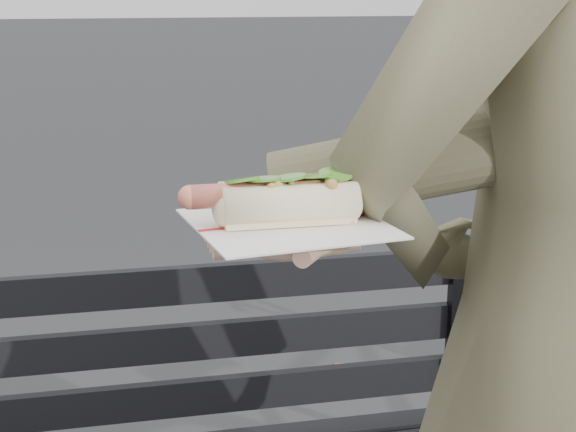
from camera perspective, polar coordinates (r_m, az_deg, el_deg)
The scene contains 2 objects.
person at distance 1.21m, azimuth 17.52°, elevation -9.78°, with size 0.70×0.46×1.92m, color brown.
held_hotdog at distance 1.01m, azimuth 9.76°, elevation 3.25°, with size 0.62×0.30×0.20m.
Camera 1 is at (-0.08, -0.80, 1.44)m, focal length 55.00 mm.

